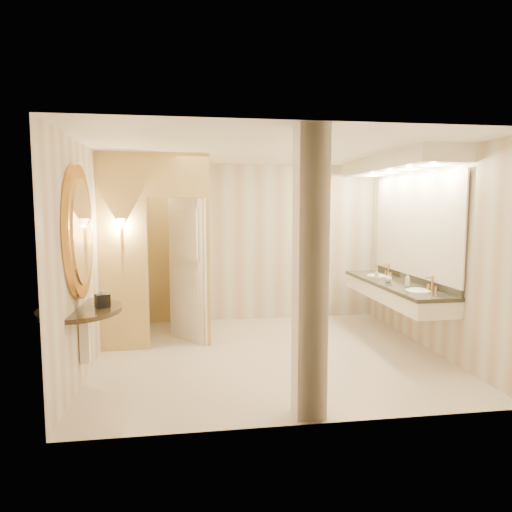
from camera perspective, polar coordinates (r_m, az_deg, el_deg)
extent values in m
plane|color=beige|center=(6.26, 1.62, -12.20)|extent=(4.50, 4.50, 0.00)
plane|color=white|center=(5.99, 1.70, 13.15)|extent=(4.50, 4.50, 0.00)
cube|color=beige|center=(7.94, -0.87, 1.66)|extent=(4.50, 0.02, 2.70)
cube|color=beige|center=(4.03, 6.65, -2.72)|extent=(4.50, 0.02, 2.70)
cube|color=beige|center=(6.00, -20.00, -0.15)|extent=(0.02, 4.00, 2.70)
cube|color=beige|center=(6.74, 20.85, 0.46)|extent=(0.02, 4.00, 2.70)
cube|color=#ECD27B|center=(7.13, -6.46, 1.12)|extent=(0.10, 1.50, 2.70)
cube|color=#ECD27B|center=(6.44, -16.28, 0.37)|extent=(0.65, 0.10, 2.70)
cube|color=#ECD27B|center=(6.36, -9.99, 9.93)|extent=(0.80, 0.10, 0.60)
cube|color=white|center=(6.72, -8.50, -1.80)|extent=(0.56, 0.64, 2.10)
cylinder|color=gold|center=(6.35, -16.42, 2.11)|extent=(0.03, 0.03, 0.30)
cone|color=white|center=(6.34, -16.47, 3.91)|extent=(0.14, 0.14, 0.14)
cube|color=white|center=(7.02, 16.99, -4.30)|extent=(0.60, 2.47, 0.24)
cube|color=black|center=(7.00, 17.02, -3.33)|extent=(0.64, 2.51, 0.05)
cube|color=black|center=(7.11, 19.07, -2.68)|extent=(0.03, 2.47, 0.10)
ellipsoid|color=white|center=(6.42, 19.58, -4.45)|extent=(0.40, 0.44, 0.15)
cylinder|color=gold|center=(6.49, 21.18, -3.22)|extent=(0.03, 0.03, 0.22)
ellipsoid|color=white|center=(7.61, 14.85, -2.68)|extent=(0.40, 0.44, 0.15)
cylinder|color=gold|center=(7.67, 16.25, -1.67)|extent=(0.03, 0.03, 0.22)
cube|color=white|center=(7.04, 19.26, 3.60)|extent=(0.03, 2.47, 1.40)
cube|color=white|center=(6.94, 17.47, 10.99)|extent=(0.75, 2.67, 0.22)
cylinder|color=black|center=(5.37, -21.15, -6.31)|extent=(1.10, 1.10, 0.05)
cube|color=white|center=(5.43, -20.61, -9.41)|extent=(0.10, 0.10, 0.60)
cylinder|color=gold|center=(5.25, -21.30, 2.79)|extent=(0.07, 1.10, 1.10)
cylinder|color=white|center=(5.24, -20.87, 2.80)|extent=(0.02, 0.88, 0.88)
cube|color=white|center=(4.24, 6.77, -2.29)|extent=(0.28, 0.28, 2.70)
cube|color=black|center=(5.31, -18.64, -5.29)|extent=(0.19, 0.19, 0.14)
imported|color=white|center=(7.65, -15.00, -6.13)|extent=(0.49, 0.77, 0.74)
imported|color=beige|center=(7.35, 14.85, -2.12)|extent=(0.07, 0.07, 0.13)
imported|color=silver|center=(6.94, 16.23, -2.61)|extent=(0.14, 0.14, 0.13)
imported|color=#C6B28C|center=(6.65, 18.41, -2.86)|extent=(0.07, 0.07, 0.18)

